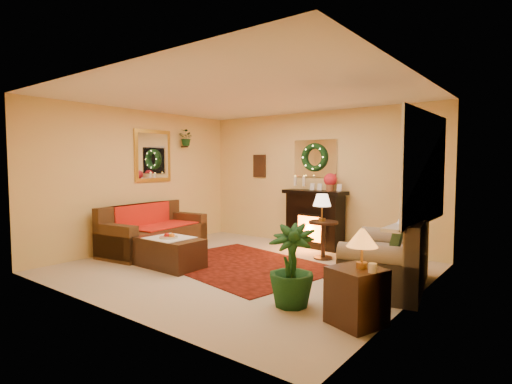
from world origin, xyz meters
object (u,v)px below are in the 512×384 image
Objects in this scene: sofa at (155,228)px; coffee_table at (170,253)px; side_table_round at (323,240)px; fireplace at (315,219)px; end_table_square at (357,298)px; loveseat at (387,254)px.

sofa is 1.86× the size of coffee_table.
sofa is at bearing -153.85° from side_table_round.
sofa is 2.99m from fireplace.
fireplace reaches higher than end_table_square.
fireplace is at bearing 125.62° from end_table_square.
loveseat is at bearing -0.67° from sofa.
loveseat is 2.76× the size of end_table_square.
end_table_square is 0.53× the size of coffee_table.
sofa is 4.13m from loveseat.
end_table_square is (4.30, -0.93, -0.16)m from sofa.
fireplace is at bearing 128.08° from side_table_round.
coffee_table is at bearing -35.52° from sofa.
side_table_round is at bearing 18.79° from sofa.
side_table_round is 1.12× the size of end_table_square.
side_table_round is 2.53m from coffee_table.
coffee_table is (-1.63, -1.92, -0.11)m from side_table_round.
side_table_round is (2.73, 1.34, -0.11)m from sofa.
side_table_round is 0.59× the size of coffee_table.
coffee_table is (1.10, -0.59, -0.22)m from sofa.
sofa reaches higher than coffee_table.
end_table_square is at bearing -92.64° from loveseat.
end_table_square is at bearing -49.32° from fireplace.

